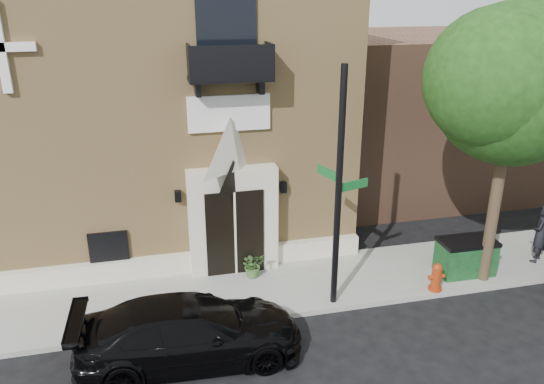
# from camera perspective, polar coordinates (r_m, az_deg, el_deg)

# --- Properties ---
(ground) EXTENTS (120.00, 120.00, 0.00)m
(ground) POSITION_cam_1_polar(r_m,az_deg,el_deg) (14.33, 1.93, -13.47)
(ground) COLOR black
(ground) RESTS_ON ground
(sidewalk) EXTENTS (42.00, 3.00, 0.15)m
(sidewalk) POSITION_cam_1_polar(r_m,az_deg,el_deg) (15.74, 4.04, -9.73)
(sidewalk) COLOR gray
(sidewalk) RESTS_ON ground
(church) EXTENTS (12.20, 11.01, 9.30)m
(church) POSITION_cam_1_polar(r_m,az_deg,el_deg) (19.63, -12.80, 10.33)
(church) COLOR tan
(church) RESTS_ON ground
(neighbour_building) EXTENTS (18.00, 8.00, 6.40)m
(neighbour_building) POSITION_cam_1_polar(r_m,az_deg,el_deg) (25.88, 23.13, 8.44)
(neighbour_building) COLOR brown
(neighbour_building) RESTS_ON ground
(street_tree_left) EXTENTS (4.97, 4.38, 7.77)m
(street_tree_left) POSITION_cam_1_polar(r_m,az_deg,el_deg) (15.07, 24.94, 10.55)
(street_tree_left) COLOR #38281C
(street_tree_left) RESTS_ON sidewalk
(black_sedan) EXTENTS (5.26, 2.26, 1.51)m
(black_sedan) POSITION_cam_1_polar(r_m,az_deg,el_deg) (12.74, -8.86, -14.56)
(black_sedan) COLOR black
(black_sedan) RESTS_ON ground
(street_sign) EXTENTS (1.18, 0.98, 6.36)m
(street_sign) POSITION_cam_1_polar(r_m,az_deg,el_deg) (13.43, 7.18, 0.08)
(street_sign) COLOR black
(street_sign) RESTS_ON sidewalk
(fire_hydrant) EXTENTS (0.47, 0.38, 0.83)m
(fire_hydrant) POSITION_cam_1_polar(r_m,az_deg,el_deg) (15.72, 17.26, -8.74)
(fire_hydrant) COLOR #942E0D
(fire_hydrant) RESTS_ON sidewalk
(dumpster) EXTENTS (1.67, 0.97, 1.08)m
(dumpster) POSITION_cam_1_polar(r_m,az_deg,el_deg) (16.84, 20.12, -6.50)
(dumpster) COLOR #0E3615
(dumpster) RESTS_ON sidewalk
(planter) EXTENTS (0.80, 0.73, 0.77)m
(planter) POSITION_cam_1_polar(r_m,az_deg,el_deg) (15.70, -2.05, -7.82)
(planter) COLOR #466F34
(planter) RESTS_ON sidewalk
(pedestrian_near) EXTENTS (0.81, 0.77, 1.86)m
(pedestrian_near) POSITION_cam_1_polar(r_m,az_deg,el_deg) (18.28, 26.90, -4.02)
(pedestrian_near) COLOR black
(pedestrian_near) RESTS_ON sidewalk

